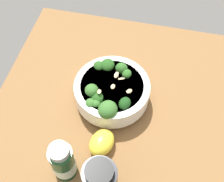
{
  "coord_description": "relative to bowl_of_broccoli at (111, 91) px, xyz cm",
  "views": [
    {
      "loc": [
        -7.53,
        38.08,
        63.62
      ],
      "look_at": [
        1.24,
        -1.02,
        4.0
      ],
      "focal_mm": 46.42,
      "sensor_mm": 36.0,
      "label": 1
    }
  ],
  "objects": [
    {
      "name": "bottle_short",
      "position": [
        5.75,
        20.3,
        0.84
      ],
      "size": [
        5.09,
        5.09,
        11.97
      ],
      "color": "#194723",
      "rests_on": "ground_plane"
    },
    {
      "name": "ground_plane",
      "position": [
        -1.36,
        0.79,
        -6.04
      ],
      "size": [
        62.05,
        62.05,
        3.42
      ],
      "primitive_type": "cube",
      "color": "brown"
    },
    {
      "name": "bowl_of_broccoli",
      "position": [
        0.0,
        0.0,
        0.0
      ],
      "size": [
        18.57,
        19.5,
        9.2
      ],
      "color": "white",
      "rests_on": "ground_plane"
    },
    {
      "name": "bottle_tall",
      "position": [
        -2.84,
        22.63,
        1.63
      ],
      "size": [
        6.87,
        6.87,
        12.4
      ],
      "color": "black",
      "rests_on": "ground_plane"
    },
    {
      "name": "lemon_wedge",
      "position": [
        -0.67,
        13.01,
        -2.13
      ],
      "size": [
        7.07,
        8.2,
        4.41
      ],
      "primitive_type": "ellipsoid",
      "rotation": [
        0.0,
        0.0,
        1.28
      ],
      "color": "yellow",
      "rests_on": "ground_plane"
    }
  ]
}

